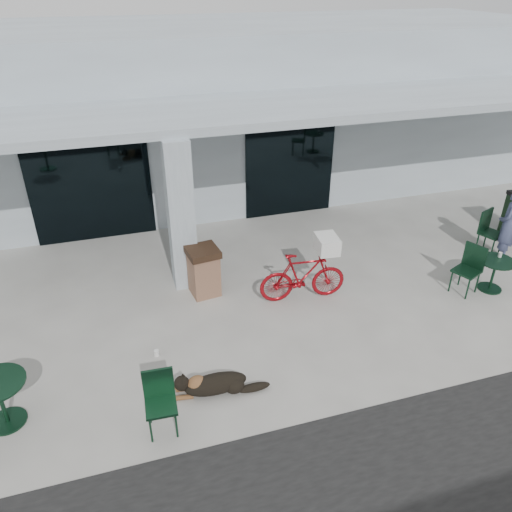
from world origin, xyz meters
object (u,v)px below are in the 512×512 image
object	(u,v)px
cafe_table_far	(493,275)
cafe_table_near	(2,403)
cafe_chair_far_b	(467,270)
trash_receptacle	(204,271)
bicycle	(303,276)
cafe_chair_near	(161,405)
dog	(216,383)
cafe_chair_far_a	(492,233)
person	(508,225)

from	to	relation	value
cafe_table_far	cafe_table_near	bearing A→B (deg)	-174.54
cafe_chair_far_b	cafe_table_near	bearing A→B (deg)	-107.08
trash_receptacle	bicycle	bearing A→B (deg)	-22.93
cafe_chair_near	cafe_chair_far_b	distance (m)	6.64
cafe_chair_near	trash_receptacle	bearing A→B (deg)	71.44
bicycle	cafe_table_near	xyz separation A→B (m)	(-5.32, -1.71, -0.13)
dog	cafe_chair_far_a	distance (m)	7.55
cafe_table_far	person	world-z (taller)	person
cafe_chair_near	cafe_chair_far_a	world-z (taller)	cafe_chair_far_a
cafe_table_far	cafe_chair_far_b	world-z (taller)	cafe_chair_far_b
cafe_table_near	trash_receptacle	world-z (taller)	trash_receptacle
cafe_table_far	trash_receptacle	size ratio (longest dim) A/B	0.71
cafe_table_near	cafe_chair_near	size ratio (longest dim) A/B	0.86
cafe_table_far	bicycle	bearing A→B (deg)	167.91
cafe_table_far	cafe_chair_far_a	size ratio (longest dim) A/B	0.71
trash_receptacle	dog	bearing A→B (deg)	-98.41
cafe_table_far	person	xyz separation A→B (m)	(1.05, 0.97, 0.54)
cafe_table_far	trash_receptacle	bearing A→B (deg)	164.30
bicycle	cafe_table_near	distance (m)	5.59
bicycle	trash_receptacle	distance (m)	1.99
bicycle	cafe_chair_far_b	distance (m)	3.34
cafe_chair_far_b	person	xyz separation A→B (m)	(1.67, 0.89, 0.37)
dog	cafe_table_far	bearing A→B (deg)	18.71
cafe_chair_far_b	trash_receptacle	world-z (taller)	trash_receptacle
bicycle	trash_receptacle	world-z (taller)	bicycle
dog	cafe_chair_far_b	distance (m)	5.66
bicycle	cafe_chair_near	distance (m)	4.03
cafe_table_near	cafe_chair_near	world-z (taller)	cafe_chair_near
dog	trash_receptacle	distance (m)	2.85
cafe_chair_near	cafe_table_far	size ratio (longest dim) A/B	1.32
dog	cafe_chair_far_b	xyz separation A→B (m)	(5.51, 1.27, 0.32)
dog	person	world-z (taller)	person
cafe_chair_near	person	size ratio (longest dim) A/B	0.55
bicycle	cafe_chair_near	xyz separation A→B (m)	(-3.14, -2.52, -0.04)
cafe_chair_far_a	cafe_chair_far_b	world-z (taller)	cafe_chair_far_a
cafe_table_far	cafe_chair_far_a	world-z (taller)	cafe_chair_far_a
cafe_table_near	cafe_chair_near	bearing A→B (deg)	-20.49
cafe_chair_far_b	person	world-z (taller)	person
cafe_table_near	bicycle	bearing A→B (deg)	17.83
cafe_chair_near	trash_receptacle	size ratio (longest dim) A/B	0.94
bicycle	person	xyz separation A→B (m)	(4.93, 0.14, 0.36)
cafe_table_near	trash_receptacle	size ratio (longest dim) A/B	0.81
bicycle	cafe_chair_near	bearing A→B (deg)	134.48
dog	cafe_chair_far_a	bearing A→B (deg)	27.05
cafe_chair_far_a	person	bearing A→B (deg)	-101.33
dog	cafe_table_near	world-z (taller)	cafe_table_near
dog	person	bearing A→B (deg)	24.45
bicycle	cafe_chair_far_a	size ratio (longest dim) A/B	1.68
dog	cafe_table_far	xyz separation A→B (m)	(6.13, 1.19, 0.15)
person	trash_receptacle	world-z (taller)	person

